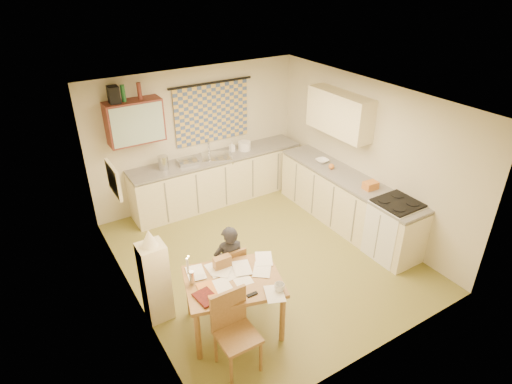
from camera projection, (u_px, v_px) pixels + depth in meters
floor at (263, 256)px, 6.73m from camera, size 4.00×4.50×0.02m
ceiling at (265, 99)px, 5.52m from camera, size 4.00×4.50×0.02m
wall_back at (197, 136)px, 7.81m from camera, size 4.00×0.02×2.50m
wall_front at (382, 272)px, 4.44m from camera, size 4.00×0.02×2.50m
wall_left at (125, 226)px, 5.19m from camera, size 0.02×4.50×2.50m
wall_right at (367, 156)px, 7.05m from camera, size 0.02×4.50×2.50m
window_blind at (212, 113)px, 7.72m from camera, size 1.45×0.03×1.05m
curtain_rod at (211, 83)px, 7.44m from camera, size 1.60×0.04×0.04m
wall_cabinet at (135, 122)px, 6.88m from camera, size 0.90×0.34×0.70m
wall_cabinet_glass at (138, 125)px, 6.75m from camera, size 0.84×0.02×0.64m
upper_cabinet_right at (339, 113)px, 7.09m from camera, size 0.34×1.30×0.70m
framed_print at (114, 180)px, 5.29m from camera, size 0.04×0.50×0.40m
print_canvas at (116, 179)px, 5.31m from camera, size 0.01×0.42×0.32m
counter_back at (218, 179)px, 8.07m from camera, size 3.30×0.62×0.92m
counter_right at (346, 201)px, 7.32m from camera, size 0.62×2.95×0.92m
stove at (393, 229)px, 6.52m from camera, size 0.62×0.62×0.96m
sink at (217, 158)px, 7.86m from camera, size 0.67×0.62×0.10m
tap at (209, 147)px, 7.87m from camera, size 0.03×0.03×0.28m
dish_rack at (188, 162)px, 7.56m from camera, size 0.38×0.34×0.06m
kettle at (163, 163)px, 7.31m from camera, size 0.21×0.21×0.24m
mixing_bowl at (244, 146)px, 8.07m from camera, size 0.28×0.28×0.16m
soap_bottle at (232, 147)px, 7.99m from camera, size 0.11×0.11×0.19m
bowl at (322, 161)px, 7.60m from camera, size 0.23×0.23×0.05m
orange_bag at (371, 185)px, 6.70m from camera, size 0.23×0.17×0.12m
fruit_orange at (331, 166)px, 7.34m from camera, size 0.10×0.10×0.10m
speaker at (114, 95)px, 6.53m from camera, size 0.17×0.21×0.26m
bottle_green at (123, 93)px, 6.59m from camera, size 0.08×0.08×0.26m
bottle_brown at (139, 91)px, 6.71m from camera, size 0.08×0.08×0.26m
dining_table at (234, 303)px, 5.26m from camera, size 1.32×1.14×0.75m
chair_far at (229, 280)px, 5.82m from camera, size 0.38×0.38×0.82m
chair_near at (237, 346)px, 4.78m from camera, size 0.44×0.44×0.96m
person at (230, 264)px, 5.64m from camera, size 0.54×0.46×1.15m
shelf_stand at (155, 282)px, 5.34m from camera, size 0.32×0.30×1.12m
lampshade at (149, 238)px, 5.02m from camera, size 0.20×0.20×0.22m
letter_rack at (222, 262)px, 5.25m from camera, size 0.22×0.11×0.16m
mug at (280, 287)px, 4.90m from camera, size 0.21×0.21×0.10m
magazine at (198, 302)px, 4.74m from camera, size 0.28×0.33×0.03m
book at (199, 292)px, 4.89m from camera, size 0.28×0.33×0.02m
orange_box at (214, 298)px, 4.78m from camera, size 0.14×0.11×0.04m
eyeglasses at (252, 294)px, 4.85m from camera, size 0.13×0.04×0.02m
candle_holder at (192, 278)px, 4.98m from camera, size 0.08×0.08×0.18m
candle at (188, 266)px, 4.85m from camera, size 0.03×0.03×0.22m
candle_flame at (188, 256)px, 4.81m from camera, size 0.02×0.02×0.02m
papers at (234, 275)px, 5.15m from camera, size 1.15×1.16×0.02m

